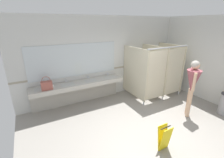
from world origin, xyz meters
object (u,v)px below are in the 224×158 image
object	(u,v)px
handbag	(47,85)
wet_floor_sign	(164,138)
soap_dispenser	(48,83)
person_standing	(193,82)
paper_cup	(53,87)

from	to	relation	value
handbag	wet_floor_sign	bearing A→B (deg)	-53.70
soap_dispenser	person_standing	bearing A→B (deg)	-32.90
handbag	soap_dispenser	world-z (taller)	handbag
soap_dispenser	wet_floor_sign	distance (m)	3.66
handbag	paper_cup	bearing A→B (deg)	18.52
person_standing	soap_dispenser	distance (m)	4.34
person_standing	paper_cup	size ratio (longest dim) A/B	18.02
person_standing	handbag	xyz separation A→B (m)	(-3.72, 2.04, -0.12)
handbag	wet_floor_sign	xyz separation A→B (m)	(2.01, -2.73, -0.67)
paper_cup	wet_floor_sign	xyz separation A→B (m)	(1.84, -2.79, -0.58)
paper_cup	wet_floor_sign	distance (m)	3.39
paper_cup	wet_floor_sign	world-z (taller)	paper_cup
person_standing	soap_dispenser	world-z (taller)	person_standing
wet_floor_sign	paper_cup	bearing A→B (deg)	123.48
paper_cup	wet_floor_sign	bearing A→B (deg)	-56.52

